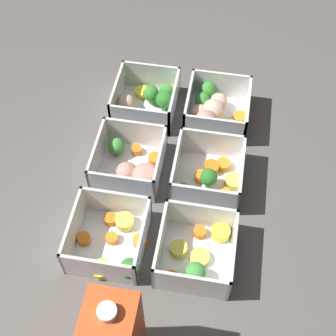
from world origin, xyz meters
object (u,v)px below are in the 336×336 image
Objects in this scene: container_near_left at (196,253)px; juice_carton at (115,336)px; container_far_right at (147,101)px; container_far_left at (112,241)px; container_near_center at (208,175)px; container_far_center at (132,166)px; container_near_right at (213,110)px.

juice_carton is (-0.17, 0.09, 0.07)m from container_near_left.
container_far_left is at bearing -179.06° from container_far_right.
container_near_center is at bearing -138.02° from container_far_right.
container_far_center is (-0.00, 0.14, 0.00)m from container_near_center.
container_near_left is at bearing -88.97° from container_far_left.
juice_carton reaches higher than container_far_left.
container_far_left is 0.33m from container_far_right.
container_far_left and container_far_right have the same top height.
juice_carton is at bearing 164.84° from container_near_center.
container_far_left is 0.70× the size of juice_carton.
container_far_center is at bearing 42.55° from container_near_left.
juice_carton is at bearing -170.90° from container_far_center.
container_far_center is 0.17m from container_far_right.
container_far_left is at bearing 17.35° from juice_carton.
container_far_right is at bearing 0.94° from container_far_left.
container_near_left and container_near_center have the same top height.
container_far_left is at bearing 138.47° from container_near_center.
container_near_left is at bearing -137.45° from container_far_center.
container_far_right is at bearing 6.72° from juice_carton.
container_near_right is (0.16, 0.01, 0.00)m from container_near_center.
juice_carton is (-0.33, 0.09, 0.07)m from container_near_center.
container_near_center is 0.16m from container_near_right.
container_near_center is 0.95× the size of container_far_left.
container_near_center is at bearing -41.53° from container_far_left.
container_near_right is at bearing -22.42° from container_far_left.
container_near_right is at bearing 1.71° from container_near_left.
container_far_left and container_far_center have the same top height.
juice_carton reaches higher than container_near_right.
container_near_right is 0.14m from container_far_right.
container_near_center is 0.14m from container_far_center.
container_far_right is at bearing 24.51° from container_near_left.
container_near_left is 0.97× the size of container_far_left.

